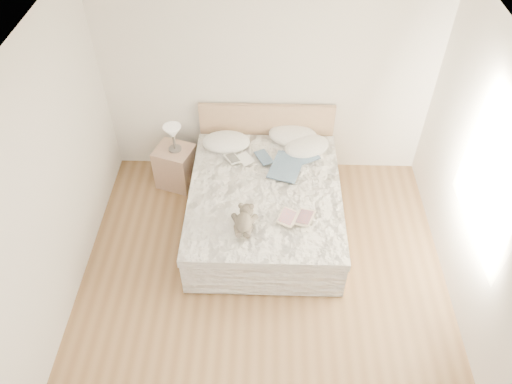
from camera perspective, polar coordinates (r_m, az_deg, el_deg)
floor at (r=5.40m, az=0.78°, el=-12.62°), size 4.00×4.50×0.00m
ceiling at (r=3.46m, az=1.22°, el=12.43°), size 4.00×4.50×0.00m
wall_back at (r=6.08m, az=1.32°, el=12.92°), size 4.00×0.02×2.70m
wall_left at (r=4.77m, az=-23.83°, el=-2.13°), size 0.02×4.50×2.70m
wall_right at (r=4.76m, az=25.82°, el=-3.11°), size 0.02×4.50×2.70m
window at (r=4.88m, az=25.05°, el=0.27°), size 0.02×1.30×1.10m
bed at (r=5.91m, az=1.03°, el=-1.22°), size 1.72×2.14×1.00m
nightstand at (r=6.49m, az=-9.15°, el=2.90°), size 0.55×0.52×0.56m
table_lamp at (r=6.16m, az=-9.49°, el=6.64°), size 0.27×0.27×0.35m
pillow_left at (r=6.23m, az=-3.43°, el=5.74°), size 0.60×0.43×0.18m
pillow_middle at (r=6.34m, az=4.25°, el=6.49°), size 0.70×0.55×0.19m
pillow_right at (r=6.18m, az=5.81°, el=5.20°), size 0.70×0.63×0.17m
blouse at (r=5.89m, az=3.47°, el=2.92°), size 0.68×0.70×0.02m
photo_book at (r=5.99m, az=-1.96°, el=3.78°), size 0.37×0.35×0.02m
childrens_book at (r=5.32m, az=4.59°, el=-2.94°), size 0.44×0.37×0.02m
teddy_bear at (r=5.19m, az=-1.44°, el=-4.03°), size 0.25×0.35×0.18m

